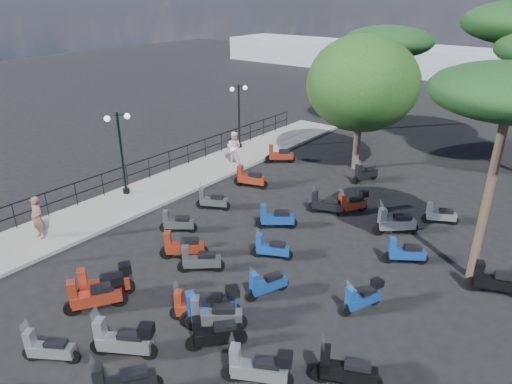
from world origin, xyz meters
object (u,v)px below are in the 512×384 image
Objects in this scene: scooter_22 at (405,253)px; pine_3 at (511,93)px; scooter_1 at (104,283)px; scooter_6 at (48,349)px; scooter_17 at (352,203)px; scooter_2 at (177,223)px; scooter_9 at (200,261)px; scooter_13 at (197,308)px; lamp_post_2 at (239,112)px; scooter_27 at (363,298)px; scooter_12 at (123,383)px; scooter_14 at (214,316)px; pedestrian_far at (234,147)px; scooter_11 at (365,174)px; scooter_28 at (497,280)px; scooter_16 at (275,218)px; scooter_4 at (250,178)px; scooter_10 at (325,204)px; scooter_19 at (211,307)px; lamp_post_1 at (121,148)px; pine_2 at (388,42)px; scooter_29 at (439,215)px; scooter_3 at (212,201)px; scooter_21 at (267,284)px; scooter_8 at (183,247)px; scooter_15 at (271,248)px; scooter_25 at (345,371)px; scooter_23 at (395,223)px; scooter_7 at (123,340)px; scooter_30 at (96,295)px; scooter_26 at (258,368)px; woman at (37,218)px.

scooter_22 is 0.20× the size of pine_3.
scooter_6 is (1.16, -2.53, -0.13)m from scooter_1.
scooter_17 is 1.04× the size of scooter_22.
scooter_2 is 0.98× the size of scooter_9.
lamp_post_2 is at bearing 4.13° from scooter_13.
scooter_12 is at bearing 88.17° from scooter_27.
scooter_14 is (0.05, 3.10, 0.01)m from scooter_12.
scooter_11 is at bearing -178.43° from pedestrian_far.
scooter_22 reaches higher than scooter_17.
pedestrian_far reaches higher than scooter_28.
scooter_16 is (7.72, -6.94, -1.85)m from lamp_post_2.
pedestrian_far is 1.26× the size of scooter_22.
scooter_4 is 1.08× the size of scooter_10.
scooter_27 is (3.22, 3.22, -0.09)m from scooter_19.
lamp_post_1 reaches higher than scooter_22.
pine_2 is (-11.07, 15.82, 5.36)m from scooter_28.
pine_3 is (2.12, -3.22, 5.85)m from scooter_29.
pedestrian_far reaches higher than scooter_9.
scooter_17 is at bearing 160.99° from pine_3.
lamp_post_2 is 2.66× the size of scooter_3.
scooter_12 is 1.08× the size of scooter_29.
scooter_10 is (1.26, 12.01, 0.03)m from scooter_6.
pedestrian_far is 1.16× the size of scooter_21.
scooter_2 is at bearing -15.38° from scooter_12.
scooter_22 is (6.45, 4.60, -0.04)m from scooter_8.
scooter_27 is 0.20× the size of pine_3.
scooter_12 reaches higher than scooter_28.
scooter_15 is (1.56, 7.63, -0.00)m from scooter_6.
scooter_14 reaches higher than scooter_22.
scooter_25 reaches higher than scooter_15.
scooter_12 is at bearing 128.58° from scooter_22.
scooter_9 is at bearing -168.85° from scooter_3.
scooter_23 is 0.21× the size of pine_2.
scooter_2 is at bearing 10.72° from scooter_8.
scooter_9 is 0.94× the size of scooter_22.
lamp_post_1 is 15.53m from pine_3.
scooter_6 is (7.39, -16.54, -1.90)m from lamp_post_2.
scooter_10 is 1.07× the size of scooter_23.
scooter_7 is 12.75m from pine_3.
scooter_11 is at bearing -22.48° from scooter_15.
scooter_16 is 5.76m from scooter_27.
scooter_19 is 10.59m from pine_3.
pine_2 is (4.79, 9.60, 3.57)m from lamp_post_2.
scooter_30 is (-7.28, -2.03, 0.08)m from scooter_25.
scooter_7 reaches higher than scooter_25.
scooter_30 is at bearing 103.84° from scooter_17.
scooter_10 is 9.89m from scooter_26.
scooter_21 is 21.78m from pine_2.
scooter_13 is (8.15, 0.36, -0.52)m from woman.
pine_2 is at bearing -36.41° from scooter_2.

